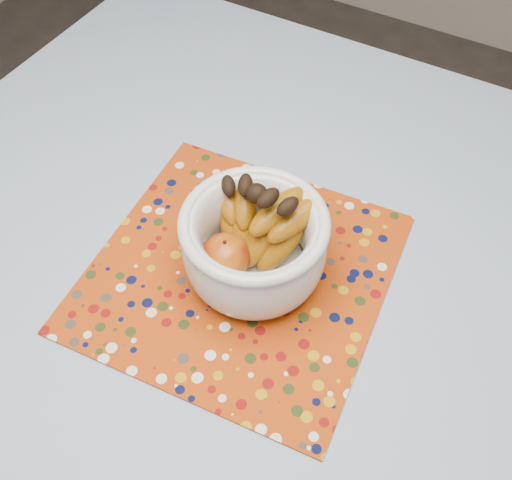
# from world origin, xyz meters

# --- Properties ---
(table) EXTENTS (1.20, 1.20, 0.75)m
(table) POSITION_xyz_m (0.00, 0.00, 0.67)
(table) COLOR brown
(table) RESTS_ON ground
(tablecloth) EXTENTS (1.32, 1.32, 0.01)m
(tablecloth) POSITION_xyz_m (0.00, 0.00, 0.76)
(tablecloth) COLOR slate
(tablecloth) RESTS_ON table
(placemat) EXTENTS (0.45, 0.45, 0.00)m
(placemat) POSITION_xyz_m (-0.02, 0.04, 0.76)
(placemat) COLOR #993108
(placemat) RESTS_ON tablecloth
(fruit_bowl) EXTENTS (0.23, 0.21, 0.16)m
(fruit_bowl) POSITION_xyz_m (-0.01, 0.06, 0.84)
(fruit_bowl) COLOR silver
(fruit_bowl) RESTS_ON placemat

